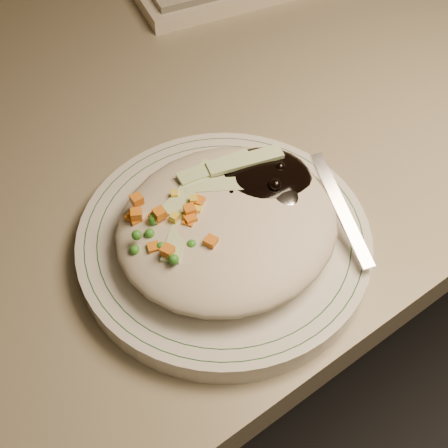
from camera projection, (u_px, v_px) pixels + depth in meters
desk at (183, 205)px, 0.85m from camera, size 1.40×0.70×0.74m
plate at (224, 242)px, 0.55m from camera, size 0.26×0.26×0.02m
plate_rim at (224, 235)px, 0.54m from camera, size 0.24×0.24×0.00m
meal at (229, 218)px, 0.53m from camera, size 0.21×0.19×0.05m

